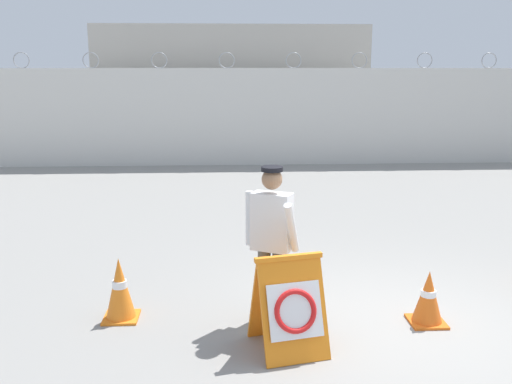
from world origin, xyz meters
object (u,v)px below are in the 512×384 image
Objects in this scene: barricade_sign at (290,304)px; traffic_cone_far at (428,298)px; security_guard at (271,236)px; traffic_cone_near at (120,289)px.

barricade_sign is 1.63× the size of traffic_cone_far.
security_guard is 2.89× the size of traffic_cone_far.
barricade_sign is at bearing -161.49° from traffic_cone_far.
barricade_sign is 1.76m from traffic_cone_far.
security_guard is 1.94m from traffic_cone_far.
traffic_cone_near reaches higher than traffic_cone_far.
traffic_cone_far is (1.80, -0.17, -0.72)m from security_guard.
security_guard is at bearing 87.40° from barricade_sign.
traffic_cone_near is (-1.89, 0.86, -0.14)m from barricade_sign.
security_guard reaches higher than traffic_cone_near.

